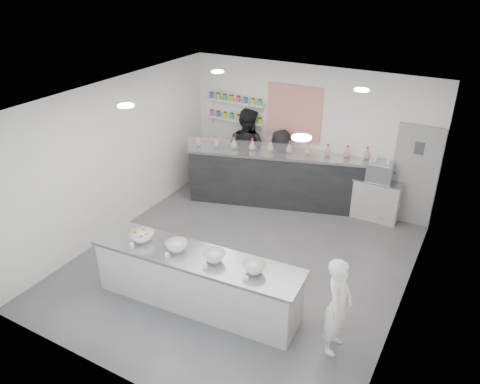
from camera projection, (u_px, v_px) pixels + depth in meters
name	position (u px, v px, depth m)	size (l,w,h in m)	color
floor	(241.00, 263.00, 8.44)	(6.00, 6.00, 0.00)	#515156
ceiling	(241.00, 101.00, 7.09)	(6.00, 6.00, 0.00)	white
back_wall	(308.00, 135.00, 10.10)	(5.50, 5.50, 0.00)	white
left_wall	(116.00, 158.00, 8.96)	(6.00, 6.00, 0.00)	white
right_wall	(412.00, 231.00, 6.57)	(6.00, 6.00, 0.00)	white
back_door	(414.00, 176.00, 9.29)	(0.88, 0.04, 2.10)	gray
pattern_panel	(294.00, 113.00, 10.03)	(1.25, 0.03, 1.20)	red
jar_shelf_lower	(235.00, 120.00, 10.74)	(1.45, 0.22, 0.04)	silver
jar_shelf_upper	(235.00, 102.00, 10.55)	(1.45, 0.22, 0.04)	silver
preserve_jars	(235.00, 108.00, 10.60)	(1.45, 0.10, 0.56)	#ED3975
downlight_0	(126.00, 106.00, 6.93)	(0.24, 0.24, 0.02)	white
downlight_1	(301.00, 138.00, 5.71)	(0.24, 0.24, 0.02)	white
downlight_2	(218.00, 72.00, 8.95)	(0.24, 0.24, 0.02)	white
downlight_3	(362.00, 90.00, 7.74)	(0.24, 0.24, 0.02)	white
prep_counter	(196.00, 280.00, 7.27)	(3.38, 0.77, 0.92)	#9F9F9A
back_bar	(279.00, 178.00, 10.25)	(3.93, 0.72, 1.22)	black
sneeze_guard	(278.00, 151.00, 9.60)	(3.87, 0.02, 0.33)	white
espresso_ledge	(370.00, 199.00, 9.74)	(1.18, 0.38, 0.88)	#9F9F9A
espresso_machine	(380.00, 172.00, 9.40)	(0.51, 0.35, 0.39)	#93969E
cup_stacks	(348.00, 167.00, 9.70)	(0.25, 0.24, 0.34)	#CCC287
prep_bowls	(195.00, 252.00, 7.03)	(2.30, 0.45, 0.14)	white
label_cards	(174.00, 270.00, 6.67)	(2.01, 0.04, 0.07)	white
cookie_bags	(280.00, 146.00, 9.92)	(3.74, 0.14, 0.26)	#DA5E81
woman_prep	(337.00, 306.00, 6.31)	(0.54, 0.35, 1.48)	white
staff_left	(247.00, 150.00, 10.68)	(0.96, 0.75, 1.98)	black
staff_right	(280.00, 165.00, 10.40)	(0.79, 0.51, 1.61)	black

